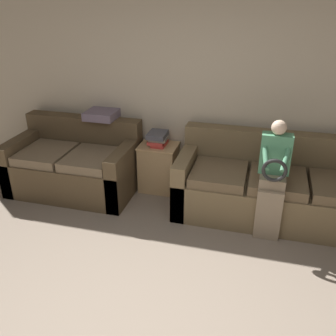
# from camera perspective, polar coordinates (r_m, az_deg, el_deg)

# --- Properties ---
(wall_back) EXTENTS (7.51, 0.06, 2.55)m
(wall_back) POSITION_cam_1_polar(r_m,az_deg,el_deg) (4.59, 5.24, 11.72)
(wall_back) COLOR beige
(wall_back) RESTS_ON ground_plane
(couch_main) EXTENTS (2.22, 0.90, 0.90)m
(couch_main) POSITION_cam_1_polar(r_m,az_deg,el_deg) (4.41, 16.08, -3.07)
(couch_main) COLOR brown
(couch_main) RESTS_ON ground_plane
(couch_side) EXTENTS (1.56, 0.92, 0.88)m
(couch_side) POSITION_cam_1_polar(r_m,az_deg,el_deg) (4.94, -13.95, 0.36)
(couch_side) COLOR brown
(couch_side) RESTS_ON ground_plane
(child_left_seated) EXTENTS (0.31, 0.36, 1.23)m
(child_left_seated) POSITION_cam_1_polar(r_m,az_deg,el_deg) (3.93, 15.70, -1.16)
(child_left_seated) COLOR gray
(child_left_seated) RESTS_ON ground_plane
(side_shelf) EXTENTS (0.48, 0.40, 0.61)m
(side_shelf) POSITION_cam_1_polar(r_m,az_deg,el_deg) (4.79, -1.42, 0.20)
(side_shelf) COLOR tan
(side_shelf) RESTS_ON ground_plane
(book_stack) EXTENTS (0.23, 0.29, 0.17)m
(book_stack) POSITION_cam_1_polar(r_m,az_deg,el_deg) (4.64, -1.52, 4.54)
(book_stack) COLOR #BC3833
(book_stack) RESTS_ON side_shelf
(throw_pillow) EXTENTS (0.38, 0.38, 0.10)m
(throw_pillow) POSITION_cam_1_polar(r_m,az_deg,el_deg) (4.87, -10.03, 8.05)
(throw_pillow) COLOR slate
(throw_pillow) RESTS_ON couch_side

